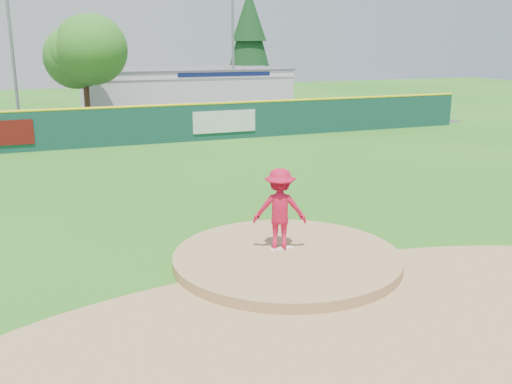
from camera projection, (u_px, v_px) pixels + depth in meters
name	position (u px, v px, depth m)	size (l,w,h in m)	color
ground	(287.00, 263.00, 13.81)	(120.00, 120.00, 0.00)	#286B19
pitchers_mound	(287.00, 263.00, 13.81)	(5.50, 5.50, 0.50)	#9E774C
pitching_rubber	(282.00, 249.00, 14.02)	(0.60, 0.15, 0.04)	white
infield_dirt_arc	(351.00, 316.00, 11.12)	(15.40, 15.40, 0.01)	#9E774C
parking_lot	(117.00, 123.00, 38.06)	(44.00, 16.00, 0.02)	#38383A
pitcher	(280.00, 209.00, 13.86)	(1.30, 0.75, 2.02)	red
van	(39.00, 126.00, 30.87)	(2.61, 5.67, 1.58)	white
pool_building_grp	(184.00, 90.00, 44.28)	(15.20, 8.20, 3.31)	silver
fence_banners	(117.00, 127.00, 29.19)	(15.22, 0.04, 1.20)	#5D100D
outfield_fence	(142.00, 124.00, 29.70)	(40.00, 0.14, 2.07)	#123B35
deciduous_tree	(84.00, 54.00, 34.39)	(5.60, 5.60, 7.36)	#382314
conifer_tree	(249.00, 39.00, 49.42)	(4.40, 4.40, 9.50)	#382314
light_pole_left	(10.00, 28.00, 34.37)	(1.75, 0.25, 11.00)	gray
light_pole_right	(233.00, 38.00, 41.69)	(1.75, 0.25, 10.00)	gray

